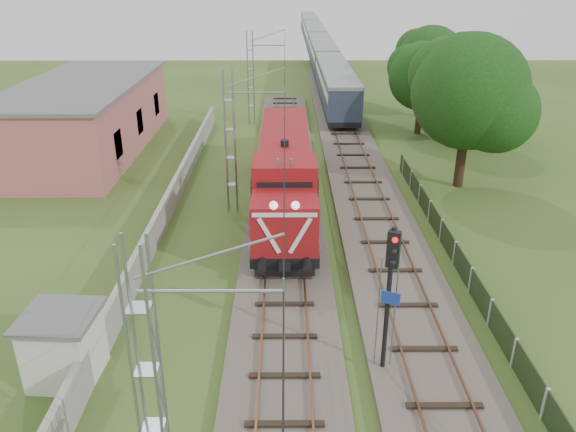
{
  "coord_description": "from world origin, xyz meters",
  "views": [
    {
      "loc": [
        0.04,
        -17.86,
        12.83
      ],
      "look_at": [
        0.16,
        6.2,
        2.2
      ],
      "focal_mm": 35.0,
      "sensor_mm": 36.0,
      "label": 1
    }
  ],
  "objects_px": {
    "signal_post": "(390,278)",
    "relay_hut": "(64,346)",
    "locomotive": "(285,172)",
    "coach_rake": "(318,43)"
  },
  "relations": [
    {
      "from": "signal_post",
      "to": "relay_hut",
      "type": "bearing_deg",
      "value": -179.93
    },
    {
      "from": "locomotive",
      "to": "relay_hut",
      "type": "distance_m",
      "value": 16.45
    },
    {
      "from": "locomotive",
      "to": "relay_hut",
      "type": "relative_size",
      "value": 6.82
    },
    {
      "from": "coach_rake",
      "to": "signal_post",
      "type": "distance_m",
      "value": 73.76
    },
    {
      "from": "relay_hut",
      "to": "locomotive",
      "type": "bearing_deg",
      "value": 63.21
    },
    {
      "from": "locomotive",
      "to": "relay_hut",
      "type": "height_order",
      "value": "locomotive"
    },
    {
      "from": "locomotive",
      "to": "signal_post",
      "type": "bearing_deg",
      "value": -77.02
    },
    {
      "from": "locomotive",
      "to": "coach_rake",
      "type": "relative_size",
      "value": 0.2
    },
    {
      "from": "signal_post",
      "to": "relay_hut",
      "type": "xyz_separation_m",
      "value": [
        -10.78,
        -0.01,
        -2.56
      ]
    },
    {
      "from": "coach_rake",
      "to": "signal_post",
      "type": "bearing_deg",
      "value": -91.26
    }
  ]
}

